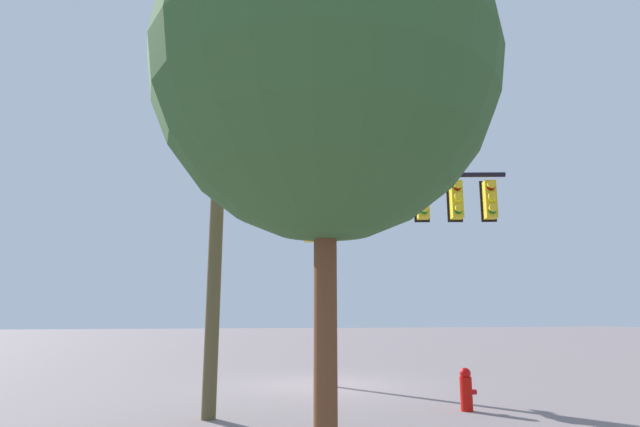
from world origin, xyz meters
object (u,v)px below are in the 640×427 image
object	(u,v)px
utility_pole	(217,213)
fire_hydrant	(466,389)
tree_near	(325,73)
signal_pole_assembly	(390,214)

from	to	relation	value
utility_pole	fire_hydrant	world-z (taller)	utility_pole
tree_near	utility_pole	bearing A→B (deg)	108.87
utility_pole	fire_hydrant	distance (m)	6.08
utility_pole	fire_hydrant	xyz separation A→B (m)	(5.02, -0.16, -3.42)
utility_pole	fire_hydrant	bearing A→B (deg)	-1.80
signal_pole_assembly	utility_pole	bearing A→B (deg)	-143.06
signal_pole_assembly	tree_near	bearing A→B (deg)	-114.49
signal_pole_assembly	fire_hydrant	world-z (taller)	signal_pole_assembly
utility_pole	signal_pole_assembly	bearing A→B (deg)	36.94
signal_pole_assembly	fire_hydrant	bearing A→B (deg)	-87.10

